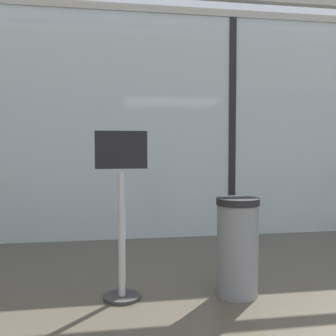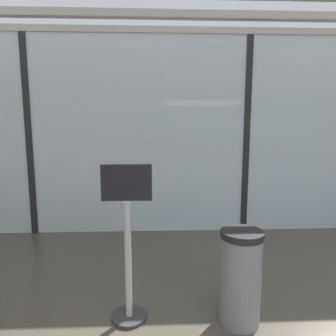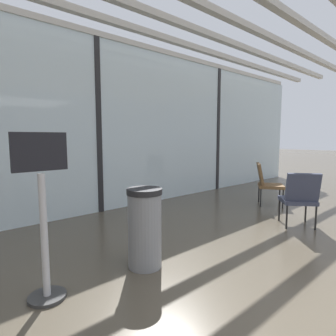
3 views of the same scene
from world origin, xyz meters
name	(u,v)px [view 2 (image 2 of 3)]	position (x,y,z in m)	size (l,w,h in m)	color
glass_curtain_wall	(246,136)	(0.00, 5.20, 1.59)	(14.00, 0.08, 3.18)	silver
window_mullion_0	(30,137)	(-3.50, 5.20, 1.59)	(0.10, 0.12, 3.18)	black
window_mullion_1	(246,136)	(0.00, 5.20, 1.59)	(0.10, 0.12, 3.18)	black
parked_airplane	(221,113)	(0.71, 10.28, 2.19)	(12.47, 4.38, 4.38)	silver
trash_bin	(240,277)	(-0.74, 2.82, 0.43)	(0.38, 0.38, 0.86)	slate
info_sign	(128,249)	(-1.74, 2.91, 0.68)	(0.44, 0.32, 1.44)	#333333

